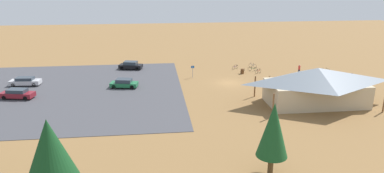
% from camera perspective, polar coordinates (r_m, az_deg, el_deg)
% --- Properties ---
extents(ground, '(160.00, 160.00, 0.00)m').
position_cam_1_polar(ground, '(58.33, 6.01, 0.57)').
color(ground, olive).
rests_on(ground, ground).
extents(parking_lot_asphalt, '(38.43, 33.26, 0.05)m').
position_cam_1_polar(parking_lot_asphalt, '(57.28, -21.28, -0.84)').
color(parking_lot_asphalt, '#424247').
rests_on(parking_lot_asphalt, ground).
extents(bike_pavilion, '(14.99, 8.25, 5.10)m').
position_cam_1_polar(bike_pavilion, '(50.52, 19.49, 0.34)').
color(bike_pavilion, '#C6B28E').
rests_on(bike_pavilion, ground).
extents(trash_bin, '(0.60, 0.60, 0.90)m').
position_cam_1_polar(trash_bin, '(64.16, 8.14, 2.45)').
color(trash_bin, brown).
rests_on(trash_bin, ground).
extents(lot_sign, '(0.56, 0.08, 2.20)m').
position_cam_1_polar(lot_sign, '(60.75, 0.10, 2.72)').
color(lot_sign, '#99999E').
rests_on(lot_sign, ground).
extents(pine_midwest, '(2.72, 2.72, 6.72)m').
position_cam_1_polar(pine_midwest, '(30.86, 12.98, -6.91)').
color(pine_midwest, brown).
rests_on(pine_midwest, ground).
extents(pine_center, '(3.97, 3.97, 7.57)m').
position_cam_1_polar(pine_center, '(26.64, -21.94, -9.89)').
color(pine_center, brown).
rests_on(pine_center, ground).
extents(bicycle_red_trailside, '(1.39, 1.04, 0.86)m').
position_cam_1_polar(bicycle_red_trailside, '(64.79, 10.65, 2.41)').
color(bicycle_red_trailside, black).
rests_on(bicycle_red_trailside, ground).
extents(bicycle_yellow_mid_cluster, '(1.15, 1.33, 0.81)m').
position_cam_1_polar(bicycle_yellow_mid_cluster, '(64.95, 8.17, 2.53)').
color(bicycle_yellow_mid_cluster, black).
rests_on(bicycle_yellow_mid_cluster, ground).
extents(bicycle_orange_near_porch, '(0.60, 1.68, 0.78)m').
position_cam_1_polar(bicycle_orange_near_porch, '(60.43, 12.41, 1.20)').
color(bicycle_orange_near_porch, black).
rests_on(bicycle_orange_near_porch, ground).
extents(bicycle_purple_edge_south, '(1.30, 1.09, 0.78)m').
position_cam_1_polar(bicycle_purple_edge_south, '(67.38, 6.99, 3.12)').
color(bicycle_purple_edge_south, black).
rests_on(bicycle_purple_edge_south, ground).
extents(bicycle_silver_lone_east, '(1.19, 1.29, 0.89)m').
position_cam_1_polar(bicycle_silver_lone_east, '(68.88, 9.78, 3.35)').
color(bicycle_silver_lone_east, black).
rests_on(bicycle_silver_lone_east, ground).
extents(bicycle_green_yard_center, '(1.65, 0.71, 0.80)m').
position_cam_1_polar(bicycle_green_yard_center, '(66.45, 9.78, 2.82)').
color(bicycle_green_yard_center, black).
rests_on(bicycle_green_yard_center, ground).
extents(bicycle_teal_yard_front, '(1.67, 0.61, 0.88)m').
position_cam_1_polar(bicycle_teal_yard_front, '(68.77, 20.69, 2.45)').
color(bicycle_teal_yard_front, black).
rests_on(bicycle_teal_yard_front, ground).
extents(bicycle_white_edge_north, '(0.52, 1.67, 0.85)m').
position_cam_1_polar(bicycle_white_edge_north, '(67.36, 21.32, 2.06)').
color(bicycle_white_edge_north, black).
rests_on(bicycle_white_edge_north, ground).
extents(bicycle_blue_back_row, '(0.48, 1.68, 0.79)m').
position_cam_1_polar(bicycle_blue_back_row, '(67.13, 18.71, 2.27)').
color(bicycle_blue_back_row, black).
rests_on(bicycle_blue_back_row, ground).
extents(car_green_by_curb, '(4.47, 2.58, 1.40)m').
position_cam_1_polar(car_green_by_curb, '(56.33, -10.92, 0.52)').
color(car_green_by_curb, '#1E6B3D').
rests_on(car_green_by_curb, parking_lot_asphalt).
extents(car_maroon_inner_stall, '(4.89, 2.65, 1.39)m').
position_cam_1_polar(car_maroon_inner_stall, '(56.18, -26.36, -1.05)').
color(car_maroon_inner_stall, maroon).
rests_on(car_maroon_inner_stall, parking_lot_asphalt).
extents(car_silver_mid_lot, '(4.76, 2.00, 1.36)m').
position_cam_1_polar(car_silver_mid_lot, '(62.36, -25.35, 0.76)').
color(car_silver_mid_lot, '#BCBCC1').
rests_on(car_silver_mid_lot, parking_lot_asphalt).
extents(car_black_back_corner, '(4.61, 2.87, 1.47)m').
position_cam_1_polar(car_black_back_corner, '(67.55, -9.88, 3.40)').
color(car_black_back_corner, black).
rests_on(car_black_back_corner, parking_lot_asphalt).
extents(visitor_at_bikes, '(0.37, 0.36, 1.74)m').
position_cam_1_polar(visitor_at_bikes, '(66.14, 16.93, 2.73)').
color(visitor_at_bikes, '#2D3347').
rests_on(visitor_at_bikes, ground).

